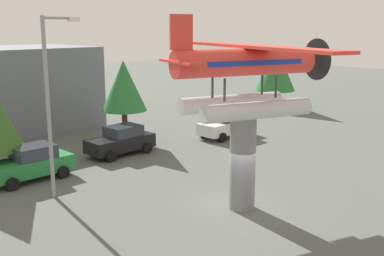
# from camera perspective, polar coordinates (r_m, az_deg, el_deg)

# --- Properties ---
(ground_plane) EXTENTS (140.00, 140.00, 0.00)m
(ground_plane) POSITION_cam_1_polar(r_m,az_deg,el_deg) (20.64, 6.00, -9.59)
(ground_plane) COLOR #515651
(display_pedestal) EXTENTS (1.10, 1.10, 4.08)m
(display_pedestal) POSITION_cam_1_polar(r_m,az_deg,el_deg) (19.98, 6.13, -4.15)
(display_pedestal) COLOR slate
(display_pedestal) RESTS_ON ground
(floatplane_monument) EXTENTS (7.20, 10.17, 4.00)m
(floatplane_monument) POSITION_cam_1_polar(r_m,az_deg,el_deg) (19.33, 6.71, 6.51)
(floatplane_monument) COLOR silver
(floatplane_monument) RESTS_ON display_pedestal
(car_mid_green) EXTENTS (4.20, 2.02, 1.76)m
(car_mid_green) POSITION_cam_1_polar(r_m,az_deg,el_deg) (25.20, -18.93, -4.03)
(car_mid_green) COLOR #237A38
(car_mid_green) RESTS_ON ground
(car_far_black) EXTENTS (4.20, 2.02, 1.76)m
(car_far_black) POSITION_cam_1_polar(r_m,az_deg,el_deg) (28.82, -8.56, -1.48)
(car_far_black) COLOR black
(car_far_black) RESTS_ON ground
(car_distant_white) EXTENTS (4.20, 2.02, 1.76)m
(car_distant_white) POSITION_cam_1_polar(r_m,az_deg,el_deg) (33.19, 4.16, 0.44)
(car_distant_white) COLOR white
(car_distant_white) RESTS_ON ground
(streetlight_primary) EXTENTS (1.84, 0.28, 8.09)m
(streetlight_primary) POSITION_cam_1_polar(r_m,az_deg,el_deg) (21.70, -16.63, 3.87)
(streetlight_primary) COLOR gray
(streetlight_primary) RESTS_ON ground
(storefront_building) EXTENTS (11.30, 7.83, 6.12)m
(storefront_building) POSITION_cam_1_polar(r_m,az_deg,el_deg) (37.42, -21.06, 4.38)
(storefront_building) COLOR slate
(storefront_building) RESTS_ON ground
(tree_center_back) EXTENTS (2.94, 2.94, 5.51)m
(tree_center_back) POSITION_cam_1_polar(r_m,az_deg,el_deg) (30.85, -8.26, 5.04)
(tree_center_back) COLOR brown
(tree_center_back) RESTS_ON ground
(tree_far_east) EXTENTS (3.79, 3.79, 5.91)m
(tree_far_east) POSITION_cam_1_polar(r_m,az_deg,el_deg) (44.90, 10.02, 7.14)
(tree_far_east) COLOR brown
(tree_far_east) RESTS_ON ground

